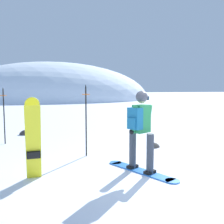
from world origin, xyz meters
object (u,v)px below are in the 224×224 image
object	(u,v)px
piste_marker_far	(4,112)
piste_marker_near	(86,115)
snowboarder_main	(140,129)
spare_snowboard	(33,139)
rock_mid	(26,134)
rock_small	(153,147)

from	to	relation	value
piste_marker_far	piste_marker_near	bearing A→B (deg)	-45.67
snowboarder_main	piste_marker_near	world-z (taller)	piste_marker_near
spare_snowboard	piste_marker_far	distance (m)	3.73
rock_mid	piste_marker_near	bearing A→B (deg)	-67.28
spare_snowboard	piste_marker_near	world-z (taller)	piste_marker_near
rock_mid	spare_snowboard	bearing A→B (deg)	-87.23
snowboarder_main	spare_snowboard	world-z (taller)	snowboarder_main
snowboarder_main	rock_small	xyz separation A→B (m)	(1.33, 1.89, -0.92)
snowboarder_main	piste_marker_far	distance (m)	4.84
spare_snowboard	piste_marker_far	bearing A→B (deg)	103.30
piste_marker_near	rock_small	world-z (taller)	piste_marker_near
spare_snowboard	rock_small	xyz separation A→B (m)	(3.45, 1.71, -0.81)
snowboarder_main	spare_snowboard	distance (m)	2.14
piste_marker_near	piste_marker_far	size ratio (longest dim) A/B	1.03
snowboarder_main	piste_marker_far	size ratio (longest dim) A/B	0.94
piste_marker_far	rock_mid	xyz separation A→B (m)	(0.61, 1.52, -1.04)
piste_marker_far	snowboarder_main	bearing A→B (deg)	-51.87
piste_marker_near	rock_small	distance (m)	2.41
piste_marker_near	rock_mid	size ratio (longest dim) A/B	3.69
snowboarder_main	piste_marker_near	xyz separation A→B (m)	(-0.81, 1.58, 0.15)
spare_snowboard	rock_mid	bearing A→B (deg)	92.77
piste_marker_near	spare_snowboard	bearing A→B (deg)	-133.42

